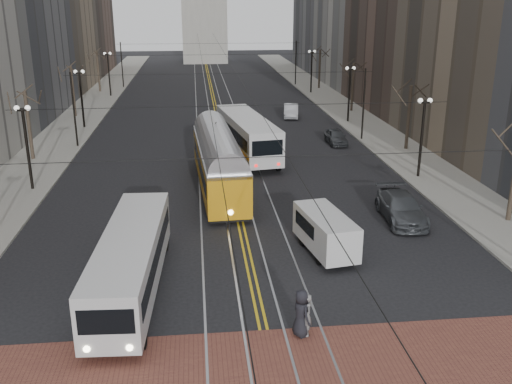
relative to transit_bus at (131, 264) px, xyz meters
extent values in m
plane|color=black|center=(5.45, -2.75, -1.40)|extent=(260.00, 260.00, 0.00)
cube|color=gray|center=(-9.55, 42.25, -1.32)|extent=(5.00, 140.00, 0.15)
cube|color=gray|center=(20.45, 42.25, -1.32)|extent=(5.00, 140.00, 0.15)
cube|color=brown|center=(5.45, -6.75, -1.39)|extent=(25.00, 6.00, 0.01)
cube|color=gray|center=(5.45, 42.25, -1.39)|extent=(4.80, 130.00, 0.02)
cube|color=gold|center=(5.45, 42.25, -1.39)|extent=(0.42, 130.00, 0.01)
cylinder|color=black|center=(-8.25, 15.25, 1.40)|extent=(0.20, 0.20, 5.60)
cylinder|color=black|center=(-8.25, 35.25, 1.40)|extent=(0.20, 0.20, 5.60)
cylinder|color=black|center=(-8.25, 55.25, 1.40)|extent=(0.20, 0.20, 5.60)
cylinder|color=black|center=(19.15, 15.25, 1.40)|extent=(0.20, 0.20, 5.60)
cylinder|color=black|center=(19.15, 35.25, 1.40)|extent=(0.20, 0.20, 5.60)
cylinder|color=black|center=(19.15, 55.25, 1.40)|extent=(0.20, 0.20, 5.60)
cylinder|color=#382D23|center=(-10.25, 23.25, 1.40)|extent=(0.28, 0.28, 5.60)
cylinder|color=#382D23|center=(-10.25, 41.25, 1.40)|extent=(0.28, 0.28, 5.60)
cylinder|color=#382D23|center=(-10.25, 59.25, 1.40)|extent=(0.28, 0.28, 5.60)
cylinder|color=#382D23|center=(21.15, 23.25, 1.40)|extent=(0.28, 0.28, 5.60)
cylinder|color=#382D23|center=(21.15, 41.25, 1.40)|extent=(0.28, 0.28, 5.60)
cylinder|color=#382D23|center=(21.15, 59.25, 1.40)|extent=(0.28, 0.28, 5.60)
cylinder|color=black|center=(3.95, 42.25, 4.60)|extent=(0.03, 120.00, 0.03)
cylinder|color=black|center=(6.95, 42.25, 4.60)|extent=(0.03, 120.00, 0.03)
cylinder|color=black|center=(-7.45, 27.25, 1.90)|extent=(0.16, 0.16, 6.60)
cylinder|color=black|center=(-7.45, 63.25, 1.90)|extent=(0.16, 0.16, 6.60)
cylinder|color=black|center=(18.35, 27.25, 1.90)|extent=(0.16, 0.16, 6.60)
cylinder|color=black|center=(18.35, 63.25, 1.90)|extent=(0.16, 0.16, 6.60)
cube|color=silver|center=(0.00, 0.00, 0.00)|extent=(2.92, 11.28, 2.79)
cube|color=orange|center=(4.49, 14.17, 0.25)|extent=(3.29, 14.05, 3.28)
cube|color=silver|center=(7.25, 22.97, 0.23)|extent=(4.53, 12.72, 3.25)
cube|color=silver|center=(9.45, 3.14, -0.33)|extent=(2.62, 5.04, 2.12)
imported|color=#383B3F|center=(15.62, 26.16, -0.73)|extent=(1.59, 3.92, 1.34)
imported|color=#B2B4BB|center=(13.59, 38.67, -0.67)|extent=(2.26, 4.63, 1.46)
imported|color=#464A4E|center=(14.95, 7.25, -0.61)|extent=(2.53, 5.52, 1.56)
imported|color=black|center=(6.83, -4.25, -0.42)|extent=(0.92, 1.11, 1.94)
imported|color=slate|center=(7.04, -4.25, -0.52)|extent=(0.49, 0.68, 1.73)
imported|color=black|center=(0.05, -4.25, -0.48)|extent=(0.71, 1.19, 1.81)
camera|label=1|loc=(3.05, -23.25, 11.06)|focal=40.00mm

